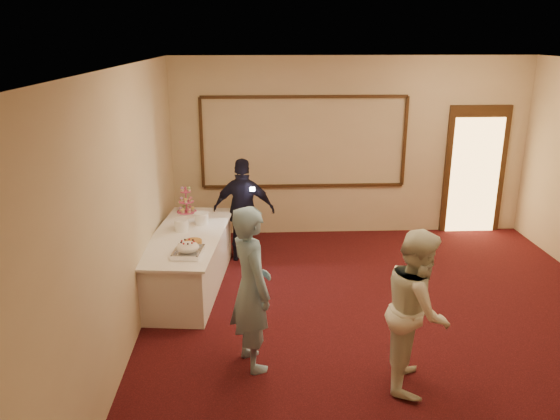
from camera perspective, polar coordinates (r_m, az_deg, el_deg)
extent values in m
plane|color=black|center=(6.61, 12.22, -12.55)|extent=(7.00, 7.00, 0.00)
cube|color=beige|center=(9.32, 7.43, 6.50)|extent=(6.00, 0.04, 3.00)
cube|color=beige|center=(5.94, -15.91, -0.51)|extent=(0.04, 7.00, 3.00)
cube|color=white|center=(5.75, 14.21, 14.31)|extent=(6.00, 7.00, 0.04)
cube|color=#362310|center=(9.33, 2.46, 2.55)|extent=(3.40, 0.04, 0.05)
cube|color=#362310|center=(9.06, 2.59, 11.74)|extent=(3.40, 0.04, 0.05)
cube|color=#362310|center=(9.17, -8.19, 6.92)|extent=(0.05, 0.04, 1.50)
cube|color=#362310|center=(9.47, 12.90, 7.00)|extent=(0.05, 0.04, 1.50)
cube|color=#362310|center=(9.97, 19.67, 3.99)|extent=(1.05, 0.06, 2.20)
cube|color=#FFBF66|center=(9.97, 19.67, 3.39)|extent=(0.85, 0.02, 2.00)
cube|color=white|center=(7.52, -9.50, -5.37)|extent=(1.05, 2.32, 0.74)
cube|color=white|center=(7.38, -9.65, -2.62)|extent=(1.16, 2.46, 0.03)
cube|color=silver|center=(6.69, -9.58, -4.49)|extent=(0.37, 0.45, 0.04)
ellipsoid|color=silver|center=(6.66, -9.61, -3.86)|extent=(0.27, 0.27, 0.12)
cube|color=silver|center=(6.79, -8.71, -3.92)|extent=(0.12, 0.29, 0.01)
cylinder|color=#C94275|center=(8.25, -9.78, 1.09)|extent=(0.02, 0.02, 0.39)
cylinder|color=#C94275|center=(8.31, -9.72, -0.16)|extent=(0.29, 0.29, 0.01)
cylinder|color=#C94275|center=(8.26, -9.77, 0.87)|extent=(0.22, 0.22, 0.01)
cylinder|color=#C94275|center=(8.22, -9.83, 1.91)|extent=(0.16, 0.16, 0.01)
cylinder|color=white|center=(7.50, -10.26, -1.58)|extent=(0.19, 0.19, 0.16)
cylinder|color=white|center=(7.47, -10.30, -0.98)|extent=(0.20, 0.20, 0.01)
cylinder|color=white|center=(7.72, -8.20, -0.91)|extent=(0.19, 0.19, 0.16)
cylinder|color=white|center=(7.69, -8.22, -0.32)|extent=(0.20, 0.20, 0.01)
cylinder|color=white|center=(7.02, -9.03, -3.50)|extent=(0.25, 0.25, 0.01)
cylinder|color=#9B6327|center=(7.01, -9.04, -3.30)|extent=(0.22, 0.22, 0.04)
imported|color=#83ADC9|center=(5.55, -3.02, -8.17)|extent=(0.62, 0.74, 1.74)
imported|color=white|center=(5.45, 14.14, -10.02)|extent=(0.78, 0.91, 1.60)
imported|color=black|center=(8.22, -3.80, -0.02)|extent=(0.96, 0.49, 1.58)
cube|color=white|center=(7.83, -2.90, 2.18)|extent=(0.08, 0.05, 0.05)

